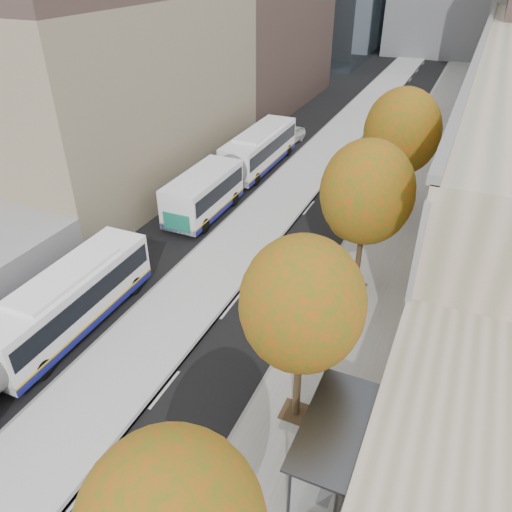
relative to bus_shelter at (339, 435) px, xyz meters
The scene contains 9 objects.
bus_platform 25.96m from the bus_shelter, 111.69° to the left, with size 4.25×150.00×0.15m, color #BCBCBC.
sidewalk 24.19m from the bus_shelter, 93.72° to the left, with size 4.75×150.00×0.08m, color gray.
bus_shelter is the anchor object (origin of this frame).
tree_c 4.23m from the bus_shelter, 135.67° to the left, with size 4.20×4.20×7.28m.
tree_d 11.70m from the bus_shelter, 100.71° to the left, with size 4.40×4.40×7.60m.
tree_e 20.45m from the bus_shelter, 95.95° to the left, with size 4.60×4.60×7.92m.
bus_near 13.37m from the bus_shelter, behind, with size 2.66×16.66×2.77m.
bus_far 24.46m from the bus_shelter, 123.04° to the left, with size 2.61×17.33×2.89m.
distant_car 33.52m from the bus_shelter, 113.44° to the left, with size 1.66×4.12×1.40m, color silver.
Camera 1 is at (7.49, 0.51, 15.21)m, focal length 35.00 mm.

